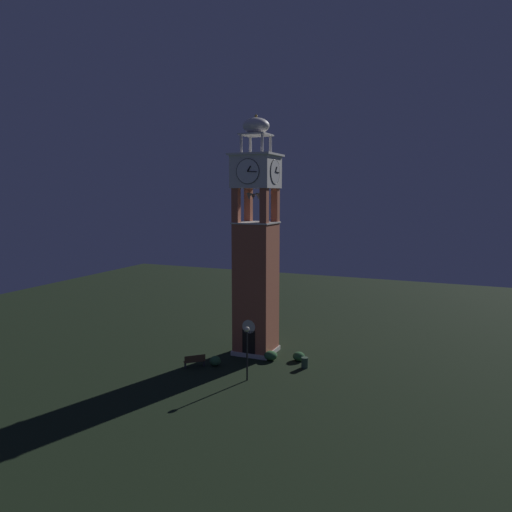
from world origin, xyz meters
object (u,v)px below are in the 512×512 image
object	(u,v)px
clock_tower	(256,256)
park_bench	(195,361)
trash_bin	(305,363)
lamp_post	(247,343)

from	to	relation	value
clock_tower	park_bench	distance (m)	9.57
park_bench	trash_bin	world-z (taller)	park_bench
lamp_post	trash_bin	size ratio (longest dim) A/B	4.83
clock_tower	park_bench	xyz separation A→B (m)	(-2.88, -5.07, -7.58)
clock_tower	park_bench	bearing A→B (deg)	-119.63
park_bench	trash_bin	size ratio (longest dim) A/B	1.82
park_bench	trash_bin	bearing A→B (deg)	22.04
clock_tower	lamp_post	xyz separation A→B (m)	(1.86, -5.96, -5.39)
park_bench	lamp_post	distance (m)	5.30
park_bench	lamp_post	bearing A→B (deg)	-10.63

